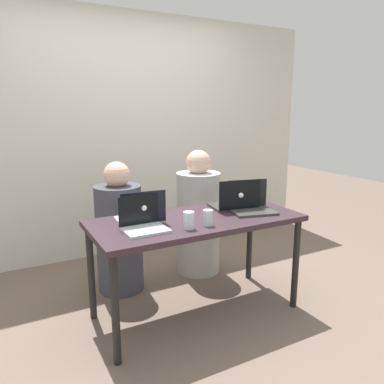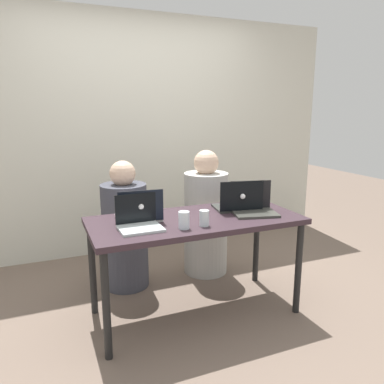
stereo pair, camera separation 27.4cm
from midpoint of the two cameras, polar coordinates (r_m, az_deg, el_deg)
name	(u,v)px [view 1 (the left image)]	position (r m, az deg, el deg)	size (l,w,h in m)	color
ground_plane	(196,312)	(3.03, -2.07, -17.82)	(12.00, 12.00, 0.00)	#705E51
back_wall	(125,136)	(4.08, -12.08, 8.32)	(4.50, 0.10, 2.50)	beige
desk	(196,228)	(2.75, -2.18, -5.49)	(1.53, 0.69, 0.76)	#33232B
person_on_left	(119,234)	(3.27, -13.41, -6.31)	(0.45, 0.45, 1.11)	#42444F
person_on_right	(198,219)	(3.52, -1.28, -4.16)	(0.44, 0.44, 1.17)	#B5B5AF
laptop_back_left	(141,215)	(2.65, -10.78, -3.55)	(0.33, 0.29, 0.24)	silver
laptop_front_left	(143,223)	(2.49, -10.64, -4.67)	(0.28, 0.26, 0.22)	silver
laptop_back_right	(235,202)	(2.96, 3.98, -1.61)	(0.38, 0.31, 0.24)	#383A37
laptop_front_right	(251,205)	(2.90, 6.34, -2.00)	(0.37, 0.32, 0.24)	#3C3C36
water_glass_left	(189,221)	(2.47, -3.68, -4.55)	(0.07, 0.07, 0.12)	silver
water_glass_center	(208,219)	(2.54, -0.66, -4.14)	(0.07, 0.07, 0.11)	silver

